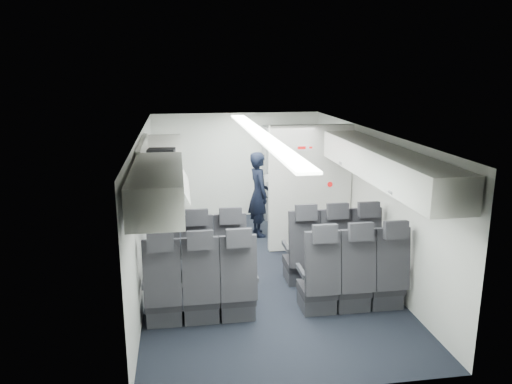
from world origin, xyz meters
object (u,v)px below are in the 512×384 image
object	(u,v)px
seat_row_front	(266,259)
flight_attendant	(259,194)
carry_on_bag	(162,157)
boarding_door	(153,190)
seat_row_mid	(279,285)
galley_unit	(284,172)

from	to	relation	value
seat_row_front	flight_attendant	xyz separation A→B (m)	(0.25, 2.21, 0.38)
flight_attendant	carry_on_bag	size ratio (longest dim) A/B	4.15
boarding_door	seat_row_mid	bearing A→B (deg)	-61.23
flight_attendant	carry_on_bag	xyz separation A→B (m)	(-1.67, -1.62, 1.03)
seat_row_front	seat_row_mid	size ratio (longest dim) A/B	1.00
boarding_door	flight_attendant	size ratio (longest dim) A/B	1.19
boarding_door	carry_on_bag	bearing A→B (deg)	-81.62
seat_row_front	galley_unit	world-z (taller)	galley_unit
galley_unit	flight_attendant	world-z (taller)	galley_unit
seat_row_mid	flight_attendant	world-z (taller)	flight_attendant
seat_row_front	boarding_door	size ratio (longest dim) A/B	1.79
seat_row_front	galley_unit	size ratio (longest dim) A/B	1.75
seat_row_mid	boarding_door	bearing A→B (deg)	118.77
flight_attendant	boarding_door	bearing A→B (deg)	85.59
galley_unit	boarding_door	distance (m)	2.84
seat_row_front	seat_row_mid	bearing A→B (deg)	-90.00
flight_attendant	galley_unit	bearing A→B (deg)	-41.87
seat_row_front	boarding_door	distance (m)	2.71
seat_row_mid	galley_unit	bearing A→B (deg)	77.12
seat_row_mid	carry_on_bag	size ratio (longest dim) A/B	8.80
galley_unit	flight_attendant	xyz separation A→B (m)	(-0.70, -1.05, -0.17)
carry_on_bag	seat_row_mid	bearing A→B (deg)	-40.50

